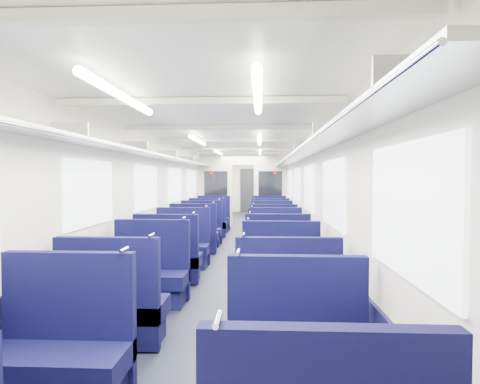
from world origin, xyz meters
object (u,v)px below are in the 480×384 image
object	(u,v)px
bulkhead	(243,189)
seat_11	(275,248)
seat_7	(281,281)
seat_16	(208,225)
seat_2	(61,357)
seat_4	(113,310)
seat_18	(213,220)
seat_14	(201,231)
seat_5	(287,311)
seat_15	(272,232)
seat_3	(298,366)
seat_17	(270,225)
seat_12	(194,237)
end_door	(248,190)
seat_6	(150,277)
seat_19	(269,220)
seat_9	(277,260)
seat_8	(168,261)
seat_10	(182,248)
seat_13	(273,239)

from	to	relation	value
bulkhead	seat_11	distance (m)	5.96
seat_7	seat_16	distance (m)	6.04
seat_2	seat_11	xyz separation A→B (m)	(1.66, 4.49, 0.00)
seat_4	seat_18	distance (m)	8.16
seat_7	seat_14	xyz separation A→B (m)	(-1.66, 4.48, 0.00)
seat_5	seat_15	bearing A→B (deg)	90.00
seat_5	seat_14	world-z (taller)	same
seat_7	seat_15	bearing A→B (deg)	90.00
seat_3	seat_14	distance (m)	6.93
seat_17	seat_12	bearing A→B (deg)	-126.73
end_door	seat_6	bearing A→B (deg)	-93.48
bulkhead	seat_19	xyz separation A→B (m)	(0.83, -1.14, -0.90)
seat_9	seat_5	bearing A→B (deg)	-90.00
seat_8	seat_18	distance (m)	5.85
seat_7	seat_8	world-z (taller)	same
seat_4	seat_17	bearing A→B (deg)	76.59
bulkhead	seat_19	size ratio (longest dim) A/B	2.57
seat_3	seat_8	distance (m)	3.76
seat_10	seat_12	xyz separation A→B (m)	(0.00, 1.34, 0.00)
seat_2	seat_7	distance (m)	2.75
seat_5	seat_12	distance (m)	4.94
seat_6	seat_14	bearing A→B (deg)	90.00
seat_3	seat_11	size ratio (longest dim) A/B	1.00
seat_18	seat_16	bearing A→B (deg)	-90.00
seat_3	seat_8	xyz separation A→B (m)	(-1.66, 3.37, 0.00)
seat_12	seat_7	bearing A→B (deg)	-64.89
seat_6	seat_18	size ratio (longest dim) A/B	1.00
seat_2	seat_11	distance (m)	4.79
bulkhead	seat_17	size ratio (longest dim) A/B	2.57
seat_3	end_door	bearing A→B (deg)	92.97
seat_11	seat_14	distance (m)	2.74
seat_4	seat_19	world-z (taller)	same
seat_7	seat_18	world-z (taller)	same
seat_17	seat_18	xyz separation A→B (m)	(-1.66, 1.20, 0.00)
end_door	seat_2	distance (m)	15.99
seat_8	seat_11	bearing A→B (deg)	35.37
bulkhead	seat_11	world-z (taller)	bulkhead
seat_11	seat_18	world-z (taller)	same
bulkhead	seat_9	size ratio (longest dim) A/B	2.57
seat_2	bulkhead	bearing A→B (deg)	85.40
end_door	seat_11	distance (m)	11.51
seat_13	seat_17	world-z (taller)	same
seat_8	seat_12	world-z (taller)	same
seat_7	seat_9	bearing A→B (deg)	90.00
seat_9	seat_10	world-z (taller)	same
seat_2	seat_13	xyz separation A→B (m)	(1.66, 5.63, 0.00)
seat_5	seat_19	world-z (taller)	same
seat_12	seat_13	size ratio (longest dim) A/B	1.00
seat_15	seat_16	xyz separation A→B (m)	(-1.66, 1.31, 0.00)
seat_19	seat_10	bearing A→B (deg)	-109.13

